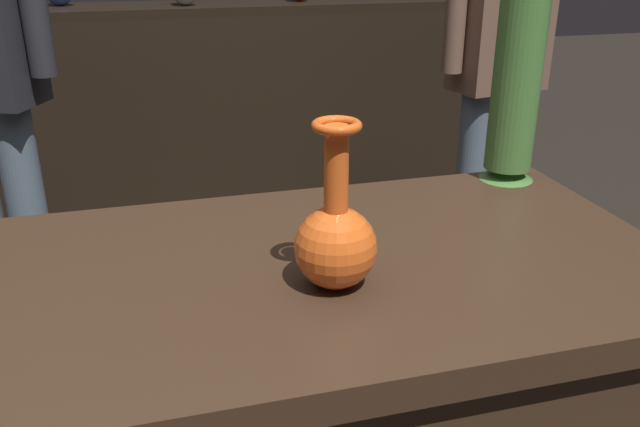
% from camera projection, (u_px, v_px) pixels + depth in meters
% --- Properties ---
extents(back_display_shelf, '(2.60, 0.40, 0.99)m').
position_uv_depth(back_display_shelf, '(193.00, 114.00, 3.13)').
color(back_display_shelf, black).
rests_on(back_display_shelf, ground_plane).
extents(vase_centerpiece, '(0.12, 0.12, 0.25)m').
position_uv_depth(vase_centerpiece, '(336.00, 238.00, 0.96)').
color(vase_centerpiece, '#E55B1E').
rests_on(vase_centerpiece, display_plinth).
extents(vase_tall_behind, '(0.11, 0.11, 0.39)m').
position_uv_depth(vase_tall_behind, '(516.00, 91.00, 1.35)').
color(vase_tall_behind, '#477A38').
rests_on(vase_tall_behind, display_plinth).
extents(visitor_near_right, '(0.46, 0.24, 1.56)m').
position_uv_depth(visitor_near_right, '(500.00, 48.00, 2.31)').
color(visitor_near_right, slate).
rests_on(visitor_near_right, ground_plane).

